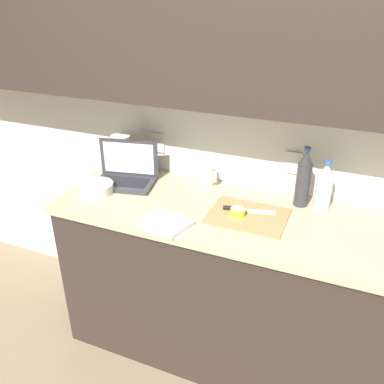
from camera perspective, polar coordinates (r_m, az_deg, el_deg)
ground_plane at (r=2.61m, az=7.89°, el=-21.47°), size 12.00×12.00×0.00m
wall_back at (r=2.03m, az=12.76°, el=15.39°), size 5.20×0.38×2.60m
counter_unit at (r=2.28m, az=9.21°, el=-13.54°), size 2.13×0.66×0.93m
laptop at (r=2.36m, az=-9.22°, el=2.67°), size 0.38×0.28×0.23m
cutting_board at (r=2.02m, az=7.81°, el=-3.36°), size 0.38×0.30×0.01m
knife at (r=2.05m, az=6.77°, el=-2.37°), size 0.26×0.09×0.02m
lemon_half_cut at (r=2.00m, az=6.45°, el=-2.78°), size 0.07×0.07×0.04m
bottle_green_soda at (r=2.12m, az=18.05°, el=0.66°), size 0.08×0.08×0.26m
bottle_oil_tall at (r=2.12m, az=15.38°, el=1.76°), size 0.07×0.07×0.32m
measuring_cup at (r=2.29m, az=1.93°, el=2.25°), size 0.11×0.09×0.11m
bowl_white at (r=2.28m, az=-13.26°, el=0.57°), size 0.19×0.19×0.05m
paper_towel_roll at (r=2.50m, az=-9.87°, el=5.41°), size 0.12×0.12×0.22m
dish_towel at (r=1.93m, az=-3.71°, el=-4.31°), size 0.26×0.21×0.02m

